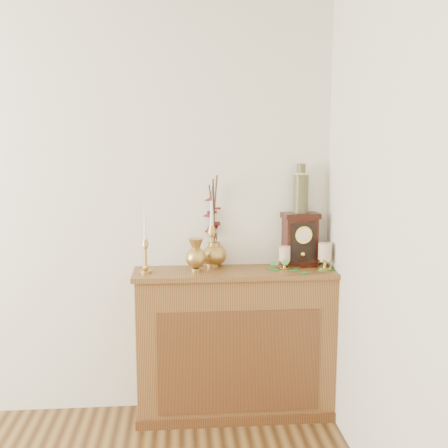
{
  "coord_description": "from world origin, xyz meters",
  "views": [
    {
      "loc": [
        1.08,
        -0.98,
        1.68
      ],
      "look_at": [
        1.32,
        2.05,
        1.22
      ],
      "focal_mm": 42.0,
      "sensor_mm": 36.0,
      "label": 1
    }
  ],
  "objects": [
    {
      "name": "candlestick_center",
      "position": [
        1.26,
        2.2,
        1.1
      ],
      "size": [
        0.09,
        0.09,
        0.53
      ],
      "rotation": [
        0.0,
        0.0,
        0.0
      ],
      "color": "tan",
      "rests_on": "console_shelf"
    },
    {
      "name": "pillar_candle_right",
      "position": [
        1.94,
        2.07,
        1.02
      ],
      "size": [
        0.09,
        0.09,
        0.17
      ],
      "rotation": [
        0.0,
        0.0,
        0.11
      ],
      "color": "gold",
      "rests_on": "console_shelf"
    },
    {
      "name": "candlestick_left",
      "position": [
        0.86,
        2.07,
        1.07
      ],
      "size": [
        0.07,
        0.07,
        0.41
      ],
      "rotation": [
        0.0,
        0.0,
        0.24
      ],
      "color": "tan",
      "rests_on": "console_shelf"
    },
    {
      "name": "ivy_garland",
      "position": [
        1.74,
        2.04,
        0.94
      ],
      "size": [
        0.41,
        0.18,
        0.08
      ],
      "rotation": [
        0.0,
        0.0,
        0.11
      ],
      "color": "#2D762D",
      "rests_on": "console_shelf"
    },
    {
      "name": "bud_vase",
      "position": [
        1.16,
        2.07,
        1.03
      ],
      "size": [
        0.12,
        0.12,
        0.2
      ],
      "rotation": [
        0.0,
        0.0,
        -0.25
      ],
      "color": "tan",
      "rests_on": "console_shelf"
    },
    {
      "name": "ceramic_vase",
      "position": [
        1.81,
        2.2,
        1.4
      ],
      "size": [
        0.09,
        0.09,
        0.3
      ],
      "rotation": [
        0.0,
        0.0,
        0.09
      ],
      "color": "#172E25",
      "rests_on": "mantel_clock"
    },
    {
      "name": "ginger_jar",
      "position": [
        1.27,
        2.25,
        1.19
      ],
      "size": [
        0.23,
        0.25,
        0.57
      ],
      "rotation": [
        0.0,
        0.0,
        -0.26
      ],
      "color": "tan",
      "rests_on": "console_shelf"
    },
    {
      "name": "mantel_clock",
      "position": [
        1.81,
        2.19,
        1.09
      ],
      "size": [
        0.24,
        0.18,
        0.33
      ],
      "rotation": [
        0.0,
        0.0,
        0.09
      ],
      "color": "black",
      "rests_on": "console_shelf"
    },
    {
      "name": "console_shelf",
      "position": [
        1.4,
        2.1,
        0.44
      ],
      "size": [
        1.24,
        0.34,
        0.93
      ],
      "color": "brown",
      "rests_on": "ground"
    },
    {
      "name": "pillar_candle_left",
      "position": [
        1.7,
        2.1,
        1.01
      ],
      "size": [
        0.08,
        0.08,
        0.15
      ],
      "rotation": [
        0.0,
        0.0,
        0.4
      ],
      "color": "gold",
      "rests_on": "console_shelf"
    }
  ]
}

